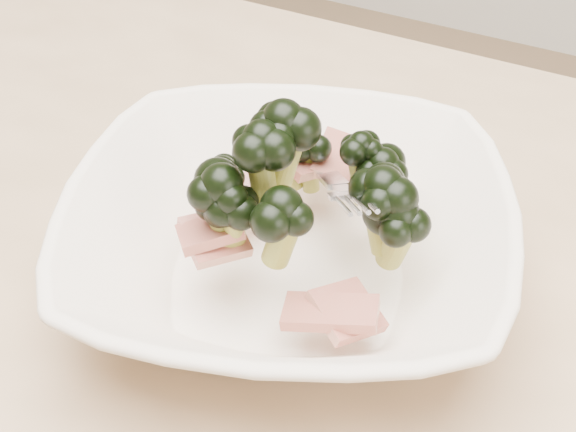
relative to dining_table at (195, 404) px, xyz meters
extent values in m
cube|color=tan|center=(0.00, 0.00, 0.08)|extent=(1.20, 0.80, 0.04)
cylinder|color=tan|center=(-0.55, 0.35, -0.30)|extent=(0.06, 0.06, 0.71)
imported|color=#F3E2CD|center=(0.05, 0.05, 0.13)|extent=(0.35, 0.35, 0.07)
cylinder|color=olive|center=(0.04, 0.03, 0.18)|extent=(0.03, 0.02, 0.05)
ellipsoid|color=black|center=(0.04, 0.03, 0.21)|extent=(0.04, 0.04, 0.03)
cylinder|color=olive|center=(0.03, 0.01, 0.16)|extent=(0.02, 0.02, 0.03)
ellipsoid|color=black|center=(0.03, 0.01, 0.18)|extent=(0.03, 0.03, 0.02)
cylinder|color=olive|center=(0.10, 0.07, 0.15)|extent=(0.03, 0.02, 0.04)
ellipsoid|color=black|center=(0.10, 0.07, 0.18)|extent=(0.04, 0.04, 0.03)
cylinder|color=olive|center=(0.11, 0.06, 0.14)|extent=(0.03, 0.02, 0.04)
ellipsoid|color=black|center=(0.11, 0.06, 0.17)|extent=(0.04, 0.04, 0.03)
cylinder|color=olive|center=(0.00, 0.05, 0.15)|extent=(0.02, 0.02, 0.03)
ellipsoid|color=black|center=(0.00, 0.05, 0.17)|extent=(0.03, 0.03, 0.02)
cylinder|color=olive|center=(0.06, 0.02, 0.16)|extent=(0.02, 0.02, 0.04)
ellipsoid|color=black|center=(0.06, 0.02, 0.18)|extent=(0.04, 0.04, 0.03)
cylinder|color=olive|center=(0.02, 0.10, 0.14)|extent=(0.02, 0.02, 0.03)
ellipsoid|color=black|center=(0.02, 0.10, 0.16)|extent=(0.03, 0.03, 0.03)
cylinder|color=olive|center=(0.04, 0.05, 0.19)|extent=(0.03, 0.02, 0.05)
ellipsoid|color=black|center=(0.04, 0.05, 0.21)|extent=(0.04, 0.04, 0.03)
cylinder|color=olive|center=(0.02, 0.02, 0.16)|extent=(0.02, 0.02, 0.03)
ellipsoid|color=black|center=(0.02, 0.02, 0.17)|extent=(0.03, 0.03, 0.02)
cylinder|color=olive|center=(0.02, 0.02, 0.16)|extent=(0.02, 0.02, 0.04)
ellipsoid|color=black|center=(0.02, 0.02, 0.19)|extent=(0.04, 0.04, 0.03)
cylinder|color=olive|center=(0.07, 0.10, 0.16)|extent=(0.02, 0.01, 0.04)
ellipsoid|color=black|center=(0.07, 0.10, 0.18)|extent=(0.03, 0.03, 0.02)
cylinder|color=olive|center=(0.03, 0.11, 0.14)|extent=(0.02, 0.01, 0.03)
ellipsoid|color=black|center=(0.03, 0.11, 0.16)|extent=(0.03, 0.03, 0.02)
cylinder|color=olive|center=(0.08, 0.10, 0.14)|extent=(0.02, 0.03, 0.04)
ellipsoid|color=black|center=(0.08, 0.10, 0.17)|extent=(0.04, 0.04, 0.03)
cylinder|color=olive|center=(0.02, 0.10, 0.16)|extent=(0.02, 0.02, 0.04)
ellipsoid|color=black|center=(0.02, 0.10, 0.18)|extent=(0.03, 0.03, 0.03)
cube|color=maroon|center=(0.10, 0.00, 0.13)|extent=(0.06, 0.04, 0.01)
cube|color=maroon|center=(0.02, 0.11, 0.15)|extent=(0.05, 0.05, 0.02)
cube|color=maroon|center=(0.02, 0.01, 0.15)|extent=(0.04, 0.04, 0.01)
cube|color=maroon|center=(0.00, 0.07, 0.13)|extent=(0.05, 0.05, 0.02)
cube|color=maroon|center=(0.04, 0.12, 0.15)|extent=(0.04, 0.05, 0.02)
cube|color=maroon|center=(0.10, 0.01, 0.13)|extent=(0.05, 0.05, 0.02)
cube|color=maroon|center=(0.02, 0.01, 0.15)|extent=(0.05, 0.05, 0.02)
camera|label=1|loc=(0.23, -0.28, 0.45)|focal=50.00mm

